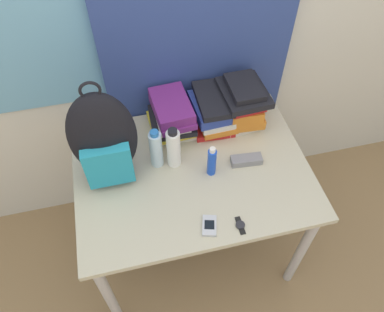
{
  "coord_description": "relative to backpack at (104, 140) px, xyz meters",
  "views": [
    {
      "loc": [
        -0.25,
        -0.63,
        2.22
      ],
      "look_at": [
        0.0,
        0.42,
        0.88
      ],
      "focal_mm": 35.0,
      "sensor_mm": 36.0,
      "label": 1
    }
  ],
  "objects": [
    {
      "name": "ground_plane",
      "position": [
        0.37,
        -0.49,
        -1.02
      ],
      "size": [
        12.0,
        12.0,
        0.0
      ],
      "primitive_type": "plane",
      "color": "#8C704C"
    },
    {
      "name": "wall_back",
      "position": [
        0.37,
        0.43,
        0.24
      ],
      "size": [
        6.0,
        0.06,
        2.5
      ],
      "color": "beige",
      "rests_on": "ground_plane"
    },
    {
      "name": "curtain_blue",
      "position": [
        0.51,
        0.38,
        0.23
      ],
      "size": [
        0.95,
        0.04,
        2.5
      ],
      "color": "navy",
      "rests_on": "ground_plane"
    },
    {
      "name": "desk",
      "position": [
        0.37,
        -0.07,
        -0.33
      ],
      "size": [
        1.12,
        0.83,
        0.78
      ],
      "color": "#B7B299",
      "rests_on": "ground_plane"
    },
    {
      "name": "backpack",
      "position": [
        0.0,
        0.0,
        0.0
      ],
      "size": [
        0.29,
        0.18,
        0.55
      ],
      "color": "black",
      "rests_on": "desk"
    },
    {
      "name": "book_stack_left",
      "position": [
        0.34,
        0.21,
        -0.14
      ],
      "size": [
        0.24,
        0.29,
        0.2
      ],
      "color": "silver",
      "rests_on": "desk"
    },
    {
      "name": "book_stack_center",
      "position": [
        0.55,
        0.2,
        -0.14
      ],
      "size": [
        0.22,
        0.28,
        0.19
      ],
      "color": "red",
      "rests_on": "desk"
    },
    {
      "name": "book_stack_right",
      "position": [
        0.7,
        0.2,
        -0.12
      ],
      "size": [
        0.23,
        0.3,
        0.24
      ],
      "color": "silver",
      "rests_on": "desk"
    },
    {
      "name": "water_bottle",
      "position": [
        0.22,
        0.01,
        -0.13
      ],
      "size": [
        0.06,
        0.06,
        0.22
      ],
      "color": "silver",
      "rests_on": "desk"
    },
    {
      "name": "sports_bottle",
      "position": [
        0.3,
        -0.01,
        -0.13
      ],
      "size": [
        0.07,
        0.07,
        0.23
      ],
      "color": "white",
      "rests_on": "desk"
    },
    {
      "name": "sunscreen_bottle",
      "position": [
        0.46,
        -0.11,
        -0.15
      ],
      "size": [
        0.04,
        0.04,
        0.18
      ],
      "color": "blue",
      "rests_on": "desk"
    },
    {
      "name": "cell_phone",
      "position": [
        0.37,
        -0.38,
        -0.23
      ],
      "size": [
        0.08,
        0.11,
        0.02
      ],
      "color": "#B7BCC6",
      "rests_on": "desk"
    },
    {
      "name": "sunglasses_case",
      "position": [
        0.64,
        -0.09,
        -0.22
      ],
      "size": [
        0.15,
        0.07,
        0.04
      ],
      "color": "gray",
      "rests_on": "desk"
    },
    {
      "name": "wristwatch",
      "position": [
        0.5,
        -0.41,
        -0.23
      ],
      "size": [
        0.04,
        0.09,
        0.01
      ],
      "color": "black",
      "rests_on": "desk"
    }
  ]
}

